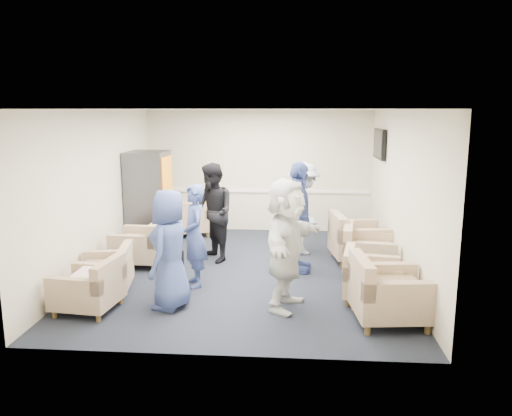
# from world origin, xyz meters

# --- Properties ---
(floor) EXTENTS (6.00, 6.00, 0.00)m
(floor) POSITION_xyz_m (0.00, 0.00, 0.00)
(floor) COLOR black
(floor) RESTS_ON ground
(ceiling) EXTENTS (6.00, 6.00, 0.00)m
(ceiling) POSITION_xyz_m (0.00, 0.00, 2.70)
(ceiling) COLOR silver
(ceiling) RESTS_ON back_wall
(back_wall) EXTENTS (5.00, 0.02, 2.70)m
(back_wall) POSITION_xyz_m (0.00, 3.00, 1.35)
(back_wall) COLOR beige
(back_wall) RESTS_ON floor
(front_wall) EXTENTS (5.00, 0.02, 2.70)m
(front_wall) POSITION_xyz_m (0.00, -3.00, 1.35)
(front_wall) COLOR beige
(front_wall) RESTS_ON floor
(left_wall) EXTENTS (0.02, 6.00, 2.70)m
(left_wall) POSITION_xyz_m (-2.50, 0.00, 1.35)
(left_wall) COLOR beige
(left_wall) RESTS_ON floor
(right_wall) EXTENTS (0.02, 6.00, 2.70)m
(right_wall) POSITION_xyz_m (2.50, 0.00, 1.35)
(right_wall) COLOR beige
(right_wall) RESTS_ON floor
(chair_rail) EXTENTS (4.98, 0.04, 0.06)m
(chair_rail) POSITION_xyz_m (0.00, 2.98, 0.90)
(chair_rail) COLOR white
(chair_rail) RESTS_ON back_wall
(tv) EXTENTS (0.10, 1.00, 0.58)m
(tv) POSITION_xyz_m (2.44, 1.80, 2.05)
(tv) COLOR black
(tv) RESTS_ON right_wall
(armchair_left_near) EXTENTS (0.86, 0.86, 0.62)m
(armchair_left_near) POSITION_xyz_m (-1.93, -1.87, 0.31)
(armchair_left_near) COLOR #9E8266
(armchair_left_near) RESTS_ON floor
(armchair_left_mid) EXTENTS (0.87, 0.87, 0.60)m
(armchair_left_mid) POSITION_xyz_m (-1.97, -1.14, 0.30)
(armchair_left_mid) COLOR #9E8266
(armchair_left_mid) RESTS_ON floor
(armchair_left_far) EXTENTS (0.89, 0.89, 0.68)m
(armchair_left_far) POSITION_xyz_m (-1.85, 0.23, 0.34)
(armchair_left_far) COLOR #9E8266
(armchair_left_far) RESTS_ON floor
(armchair_right_near) EXTENTS (1.00, 1.00, 0.73)m
(armchair_right_near) POSITION_xyz_m (1.97, -1.93, 0.36)
(armchair_right_near) COLOR #9E8266
(armchair_right_near) RESTS_ON floor
(armchair_right_midnear) EXTENTS (0.91, 0.91, 0.63)m
(armchair_right_midnear) POSITION_xyz_m (1.87, -1.17, 0.31)
(armchair_right_midnear) COLOR #9E8266
(armchair_right_midnear) RESTS_ON floor
(armchair_right_midfar) EXTENTS (0.97, 0.97, 0.69)m
(armchair_right_midfar) POSITION_xyz_m (2.00, 0.04, 0.34)
(armchair_right_midfar) COLOR #9E8266
(armchair_right_midfar) RESTS_ON floor
(armchair_right_far) EXTENTS (1.05, 1.05, 0.74)m
(armchair_right_far) POSITION_xyz_m (1.90, 0.73, 0.37)
(armchair_right_far) COLOR #9E8266
(armchair_right_far) RESTS_ON floor
(armchair_corner) EXTENTS (1.05, 1.05, 0.66)m
(armchair_corner) POSITION_xyz_m (-1.45, 2.39, 0.33)
(armchair_corner) COLOR #9E8266
(armchair_corner) RESTS_ON floor
(vending_machine) EXTENTS (0.77, 0.90, 1.90)m
(vending_machine) POSITION_xyz_m (-2.09, 1.55, 0.95)
(vending_machine) COLOR #48474F
(vending_machine) RESTS_ON floor
(backpack) EXTENTS (0.35, 0.31, 0.50)m
(backpack) POSITION_xyz_m (-1.18, -0.28, 0.26)
(backpack) COLOR black
(backpack) RESTS_ON floor
(pillow) EXTENTS (0.38, 0.50, 0.14)m
(pillow) POSITION_xyz_m (-1.94, -1.87, 0.48)
(pillow) COLOR #F3DED3
(pillow) RESTS_ON armchair_left_near
(person_front_left) EXTENTS (0.67, 0.89, 1.65)m
(person_front_left) POSITION_xyz_m (-0.89, -1.65, 0.83)
(person_front_left) COLOR #394A89
(person_front_left) RESTS_ON floor
(person_mid_left) EXTENTS (0.57, 0.68, 1.59)m
(person_mid_left) POSITION_xyz_m (-0.73, -0.76, 0.80)
(person_mid_left) COLOR #394A89
(person_mid_left) RESTS_ON floor
(person_back_left) EXTENTS (1.04, 1.09, 1.78)m
(person_back_left) POSITION_xyz_m (-0.65, 0.55, 0.89)
(person_back_left) COLOR black
(person_back_left) RESTS_ON floor
(person_back_right) EXTENTS (0.97, 1.27, 1.74)m
(person_back_right) POSITION_xyz_m (0.98, 1.16, 0.87)
(person_back_right) COLOR silver
(person_back_right) RESTS_ON floor
(person_mid_right) EXTENTS (0.53, 1.12, 1.86)m
(person_mid_right) POSITION_xyz_m (0.87, 0.06, 0.93)
(person_mid_right) COLOR #394A89
(person_mid_right) RESTS_ON floor
(person_front_right) EXTENTS (1.00, 1.76, 1.81)m
(person_front_right) POSITION_xyz_m (0.70, -1.56, 0.91)
(person_front_right) COLOR silver
(person_front_right) RESTS_ON floor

